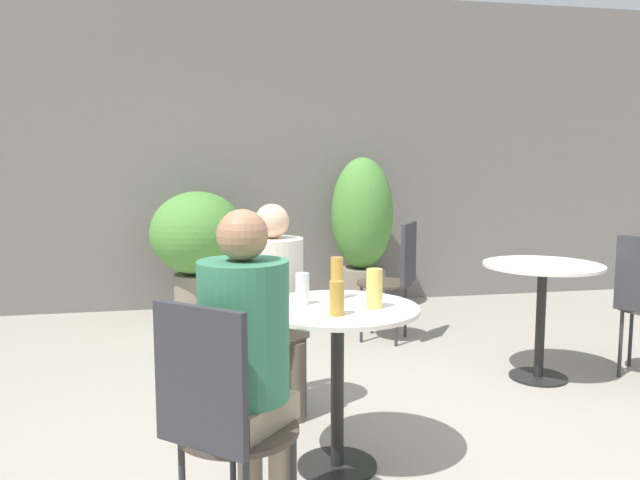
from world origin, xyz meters
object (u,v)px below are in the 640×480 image
at_px(seated_person_1, 246,349).
at_px(bistro_chair_2, 397,271).
at_px(bistro_chair_1, 219,411).
at_px(potted_plant_1, 362,227).
at_px(beer_glass_2, 337,298).
at_px(cafe_table_far, 542,289).
at_px(cafe_table_near, 337,343).
at_px(seated_person_0, 274,292).
at_px(beer_glass_3, 374,288).
at_px(beer_glass_1, 302,289).
at_px(potted_plant_0, 198,242).
at_px(beer_glass_0, 337,278).
at_px(bistro_chair_0, 262,312).

bearing_deg(seated_person_1, bistro_chair_2, -77.52).
distance_m(bistro_chair_1, potted_plant_1, 3.96).
bearing_deg(beer_glass_2, cafe_table_far, 33.96).
relative_size(cafe_table_far, potted_plant_1, 0.52).
xyz_separation_m(cafe_table_near, seated_person_0, (-0.21, 0.63, 0.12)).
bearing_deg(cafe_table_near, beer_glass_3, -21.63).
bearing_deg(cafe_table_near, cafe_table_far, 30.48).
bearing_deg(beer_glass_3, bistro_chair_1, -141.68).
distance_m(seated_person_0, beer_glass_1, 0.58).
relative_size(seated_person_0, potted_plant_0, 1.02).
bearing_deg(beer_glass_0, beer_glass_3, -61.71).
distance_m(beer_glass_3, potted_plant_1, 3.21).
relative_size(seated_person_0, beer_glass_2, 8.10).
bearing_deg(cafe_table_near, bistro_chair_1, -131.81).
height_order(seated_person_0, seated_person_1, seated_person_1).
xyz_separation_m(cafe_table_far, potted_plant_1, (-0.61, 2.14, 0.20)).
distance_m(seated_person_1, potted_plant_1, 3.81).
bearing_deg(cafe_table_far, potted_plant_1, 105.89).
height_order(cafe_table_near, bistro_chair_1, bistro_chair_1).
bearing_deg(potted_plant_1, seated_person_0, -115.31).
bearing_deg(cafe_table_far, bistro_chair_0, -175.86).
height_order(seated_person_1, potted_plant_0, seated_person_1).
xyz_separation_m(seated_person_0, potted_plant_0, (-0.39, 2.29, 0.00)).
bearing_deg(bistro_chair_0, cafe_table_near, -90.00).
relative_size(bistro_chair_0, seated_person_1, 0.76).
distance_m(cafe_table_near, potted_plant_0, 2.98).
height_order(beer_glass_1, beer_glass_2, beer_glass_2).
bearing_deg(beer_glass_1, beer_glass_0, 26.19).
bearing_deg(potted_plant_0, seated_person_1, -87.41).
bearing_deg(seated_person_1, bistro_chair_0, -56.56).
xyz_separation_m(bistro_chair_0, beer_glass_1, (0.11, -0.71, 0.27)).
relative_size(beer_glass_3, potted_plant_0, 0.15).
bearing_deg(seated_person_1, beer_glass_2, -98.28).
height_order(cafe_table_near, cafe_table_far, same).
bearing_deg(beer_glass_0, cafe_table_far, 26.39).
relative_size(beer_glass_2, beer_glass_3, 0.83).
relative_size(cafe_table_far, beer_glass_2, 5.20).
xyz_separation_m(beer_glass_0, beer_glass_1, (-0.18, -0.09, -0.03)).
xyz_separation_m(beer_glass_0, beer_glass_2, (-0.07, -0.32, -0.03)).
relative_size(bistro_chair_1, beer_glass_0, 4.75).
bearing_deg(potted_plant_0, cafe_table_near, -78.40).
bearing_deg(bistro_chair_2, cafe_table_near, 7.94).
xyz_separation_m(cafe_table_far, beer_glass_2, (-1.59, -1.07, 0.24)).
xyz_separation_m(cafe_table_near, beer_glass_1, (-0.15, 0.07, 0.24)).
bearing_deg(beer_glass_2, potted_plant_1, 73.08).
distance_m(bistro_chair_0, seated_person_1, 1.30).
height_order(beer_glass_0, potted_plant_1, potted_plant_1).
bearing_deg(bistro_chair_2, beer_glass_1, 3.56).
xyz_separation_m(cafe_table_near, potted_plant_0, (-0.60, 2.92, 0.12)).
xyz_separation_m(cafe_table_near, cafe_table_far, (1.55, 0.91, 0.00)).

